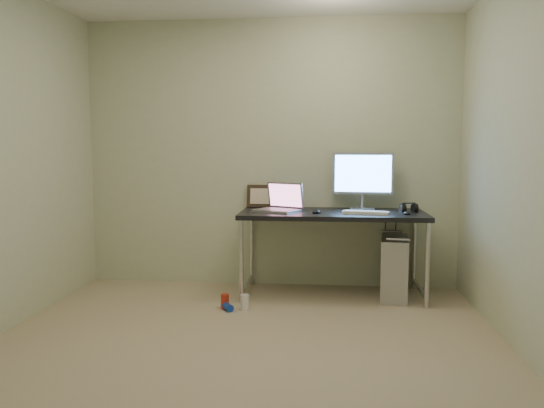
{
  "coord_description": "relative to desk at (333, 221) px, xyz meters",
  "views": [
    {
      "loc": [
        0.51,
        -3.24,
        1.3
      ],
      "look_at": [
        0.09,
        1.05,
        0.85
      ],
      "focal_mm": 35.0,
      "sensor_mm": 36.0,
      "label": 1
    }
  ],
  "objects": [
    {
      "name": "can_blue",
      "position": [
        -0.84,
        -0.53,
        -0.64
      ],
      "size": [
        0.11,
        0.13,
        0.06
      ],
      "primitive_type": "cylinder",
      "rotation": [
        1.57,
        0.0,
        0.58
      ],
      "color": "#133DB8",
      "rests_on": "ground"
    },
    {
      "name": "can_white",
      "position": [
        -0.71,
        -0.51,
        -0.61
      ],
      "size": [
        0.09,
        0.09,
        0.13
      ],
      "primitive_type": "cylinder",
      "rotation": [
        0.0,
        0.0,
        0.43
      ],
      "color": "white",
      "rests_on": "ground"
    },
    {
      "name": "webcam",
      "position": [
        -0.37,
        0.28,
        0.18
      ],
      "size": [
        0.05,
        0.04,
        0.13
      ],
      "rotation": [
        0.0,
        0.0,
        -0.12
      ],
      "color": "silver",
      "rests_on": "desk"
    },
    {
      "name": "cable_a",
      "position": [
        0.49,
        0.3,
        -0.27
      ],
      "size": [
        0.01,
        0.16,
        0.69
      ],
      "primitive_type": "cylinder",
      "rotation": [
        0.21,
        0.0,
        0.0
      ],
      "color": "black",
      "rests_on": "ground"
    },
    {
      "name": "wall_back",
      "position": [
        -0.59,
        0.35,
        0.58
      ],
      "size": [
        3.5,
        0.02,
        2.5
      ],
      "primitive_type": "cube",
      "color": "beige",
      "rests_on": "ground"
    },
    {
      "name": "headphones",
      "position": [
        0.66,
        0.06,
        0.11
      ],
      "size": [
        0.17,
        0.1,
        0.1
      ],
      "rotation": [
        0.0,
        0.0,
        0.26
      ],
      "color": "black",
      "rests_on": "desk"
    },
    {
      "name": "monitor",
      "position": [
        0.27,
        0.22,
        0.38
      ],
      "size": [
        0.55,
        0.18,
        0.52
      ],
      "rotation": [
        0.0,
        0.0,
        -0.07
      ],
      "color": "#B8B8C0",
      "rests_on": "desk"
    },
    {
      "name": "mouse_right",
      "position": [
        0.62,
        -0.13,
        0.1
      ],
      "size": [
        0.07,
        0.1,
        0.04
      ],
      "primitive_type": "ellipsoid",
      "rotation": [
        0.0,
        0.0,
        0.01
      ],
      "color": "black",
      "rests_on": "desk"
    },
    {
      "name": "mouse_left",
      "position": [
        -0.14,
        -0.11,
        0.1
      ],
      "size": [
        0.1,
        0.13,
        0.04
      ],
      "primitive_type": "ellipsoid",
      "rotation": [
        0.0,
        0.0,
        -0.26
      ],
      "color": "black",
      "rests_on": "desk"
    },
    {
      "name": "laptop",
      "position": [
        -0.46,
        0.01,
        0.14
      ],
      "size": [
        0.46,
        0.43,
        0.25
      ],
      "rotation": [
        0.0,
        0.0,
        -0.48
      ],
      "color": "#B8B8C0",
      "rests_on": "desk"
    },
    {
      "name": "cable_b",
      "position": [
        0.58,
        0.28,
        -0.29
      ],
      "size": [
        0.02,
        0.11,
        0.71
      ],
      "primitive_type": "cylinder",
      "rotation": [
        0.14,
        0.0,
        0.09
      ],
      "color": "black",
      "rests_on": "ground"
    },
    {
      "name": "floor",
      "position": [
        -0.59,
        -1.4,
        -0.67
      ],
      "size": [
        3.5,
        3.5,
        0.0
      ],
      "primitive_type": "plane",
      "color": "tan",
      "rests_on": "ground"
    },
    {
      "name": "picture_frame",
      "position": [
        -0.67,
        0.3,
        0.18
      ],
      "size": [
        0.27,
        0.08,
        0.21
      ],
      "primitive_type": "cube",
      "rotation": [
        -0.21,
        0.0,
        -0.03
      ],
      "color": "black",
      "rests_on": "desk"
    },
    {
      "name": "tower_computer",
      "position": [
        0.54,
        -0.02,
        -0.4
      ],
      "size": [
        0.28,
        0.53,
        0.57
      ],
      "rotation": [
        0.0,
        0.0,
        -0.12
      ],
      "color": "#AFAFB4",
      "rests_on": "ground"
    },
    {
      "name": "wall_right",
      "position": [
        1.16,
        -1.4,
        0.58
      ],
      "size": [
        0.02,
        3.5,
        2.5
      ],
      "primitive_type": "cube",
      "color": "beige",
      "rests_on": "ground"
    },
    {
      "name": "keyboard",
      "position": [
        0.28,
        -0.13,
        0.09
      ],
      "size": [
        0.41,
        0.21,
        0.02
      ],
      "primitive_type": "cube",
      "rotation": [
        0.0,
        0.0,
        -0.23
      ],
      "color": "white",
      "rests_on": "desk"
    },
    {
      "name": "can_red",
      "position": [
        -0.87,
        -0.48,
        -0.61
      ],
      "size": [
        0.09,
        0.09,
        0.12
      ],
      "primitive_type": "cylinder",
      "rotation": [
        0.0,
        0.0,
        0.46
      ],
      "color": "#B42917",
      "rests_on": "ground"
    },
    {
      "name": "desk",
      "position": [
        0.0,
        0.0,
        0.0
      ],
      "size": [
        1.61,
        0.7,
        0.75
      ],
      "color": "black",
      "rests_on": "ground"
    }
  ]
}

